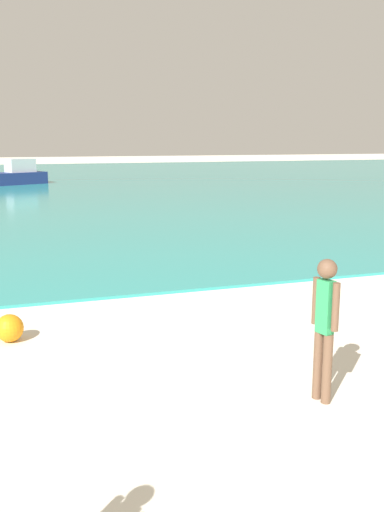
% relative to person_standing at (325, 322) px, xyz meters
% --- Properties ---
extents(water, '(160.00, 60.00, 0.06)m').
position_rel_person_standing_xyz_m(water, '(-0.49, 34.91, -0.91)').
color(water, teal).
rests_on(water, ground).
extents(person_standing, '(0.22, 0.37, 1.65)m').
position_rel_person_standing_xyz_m(person_standing, '(0.00, 0.00, 0.00)').
color(person_standing, brown).
rests_on(person_standing, ground).
extents(boat_far, '(4.98, 3.42, 1.63)m').
position_rel_person_standing_xyz_m(boat_far, '(-2.40, 33.41, -0.31)').
color(boat_far, navy).
rests_on(boat_far, water).
extents(beach_ball, '(0.41, 0.41, 0.41)m').
position_rel_person_standing_xyz_m(beach_ball, '(-3.30, 3.16, -0.73)').
color(beach_ball, orange).
rests_on(beach_ball, ground).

